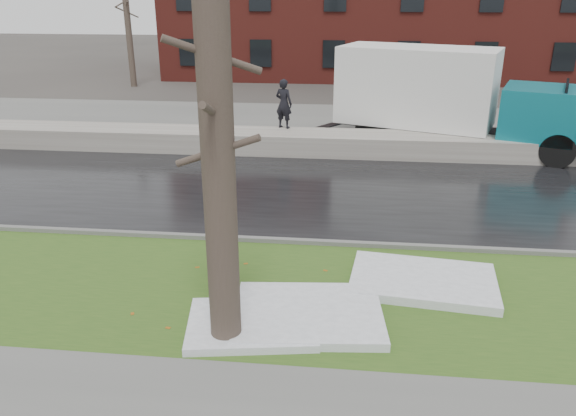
# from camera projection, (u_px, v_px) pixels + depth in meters

# --- Properties ---
(ground) EXTENTS (120.00, 120.00, 0.00)m
(ground) POSITION_uv_depth(u_px,v_px,m) (304.00, 265.00, 11.97)
(ground) COLOR #47423D
(ground) RESTS_ON ground
(verge) EXTENTS (60.00, 4.50, 0.04)m
(verge) POSITION_uv_depth(u_px,v_px,m) (299.00, 294.00, 10.81)
(verge) COLOR #2E4F1A
(verge) RESTS_ON ground
(road) EXTENTS (60.00, 7.00, 0.03)m
(road) POSITION_uv_depth(u_px,v_px,m) (317.00, 193.00, 16.13)
(road) COLOR black
(road) RESTS_ON ground
(parking_lot) EXTENTS (60.00, 9.00, 0.03)m
(parking_lot) POSITION_uv_depth(u_px,v_px,m) (329.00, 125.00, 23.99)
(parking_lot) COLOR slate
(parking_lot) RESTS_ON ground
(curb) EXTENTS (60.00, 0.15, 0.14)m
(curb) POSITION_uv_depth(u_px,v_px,m) (308.00, 242.00, 12.87)
(curb) COLOR slate
(curb) RESTS_ON ground
(snowbank) EXTENTS (60.00, 1.60, 0.75)m
(snowbank) POSITION_uv_depth(u_px,v_px,m) (324.00, 143.00, 19.88)
(snowbank) COLOR #A39F95
(snowbank) RESTS_ON ground
(bg_tree_left) EXTENTS (1.40, 1.62, 6.50)m
(bg_tree_left) POSITION_uv_depth(u_px,v_px,m) (128.00, 28.00, 32.30)
(bg_tree_left) COLOR brown
(bg_tree_left) RESTS_ON ground
(bg_tree_center) EXTENTS (1.40, 1.62, 6.50)m
(bg_tree_center) POSITION_uv_depth(u_px,v_px,m) (243.00, 24.00, 35.40)
(bg_tree_center) COLOR brown
(bg_tree_center) RESTS_ON ground
(fire_hydrant) EXTENTS (0.41, 0.37, 0.82)m
(fire_hydrant) POSITION_uv_depth(u_px,v_px,m) (224.00, 264.00, 10.98)
(fire_hydrant) COLOR #A0A4A8
(fire_hydrant) RESTS_ON verge
(tree) EXTENTS (1.32, 1.57, 6.34)m
(tree) POSITION_uv_depth(u_px,v_px,m) (218.00, 155.00, 8.22)
(tree) COLOR brown
(tree) RESTS_ON verge
(box_truck) EXTENTS (10.57, 5.33, 3.54)m
(box_truck) POSITION_uv_depth(u_px,v_px,m) (447.00, 96.00, 20.26)
(box_truck) COLOR black
(box_truck) RESTS_ON ground
(worker) EXTENTS (0.76, 0.64, 1.76)m
(worker) POSITION_uv_depth(u_px,v_px,m) (284.00, 104.00, 20.13)
(worker) COLOR black
(worker) RESTS_ON snowbank
(snow_patch_near) EXTENTS (2.77, 2.22, 0.16)m
(snow_patch_near) POSITION_uv_depth(u_px,v_px,m) (309.00, 314.00, 9.96)
(snow_patch_near) COLOR white
(snow_patch_near) RESTS_ON verge
(snow_patch_far) EXTENTS (2.42, 1.92, 0.14)m
(snow_patch_far) POSITION_uv_depth(u_px,v_px,m) (252.00, 324.00, 9.69)
(snow_patch_far) COLOR white
(snow_patch_far) RESTS_ON verge
(snow_patch_side) EXTENTS (2.99, 2.11, 0.18)m
(snow_patch_side) POSITION_uv_depth(u_px,v_px,m) (423.00, 281.00, 11.07)
(snow_patch_side) COLOR white
(snow_patch_side) RESTS_ON verge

